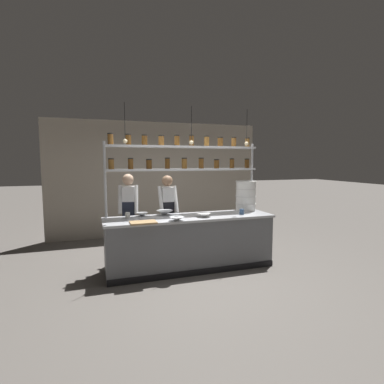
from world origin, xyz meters
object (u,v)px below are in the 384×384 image
object	(u,v)px
prep_bowl_center_back	(165,213)
chef_left	(129,212)
cutting_board	(143,222)
prep_bowl_near_left	(142,214)
container_stack	(246,196)
prep_bowl_center_front	(204,215)
chef_center	(168,212)
serving_cup_by_board	(128,215)
serving_cup_front	(242,212)
prep_bowl_near_right	(177,219)
spice_shelf_unit	(184,160)

from	to	relation	value
prep_bowl_center_back	chef_left	bearing A→B (deg)	141.31
cutting_board	prep_bowl_near_left	distance (m)	0.60
container_stack	prep_bowl_center_front	xyz separation A→B (m)	(-1.00, -0.37, -0.25)
chef_center	serving_cup_by_board	distance (m)	0.94
prep_bowl_center_front	serving_cup_front	bearing A→B (deg)	0.35
container_stack	cutting_board	distance (m)	2.15
cutting_board	serving_cup_front	bearing A→B (deg)	5.88
serving_cup_front	prep_bowl_center_front	bearing A→B (deg)	-179.65
container_stack	serving_cup_by_board	distance (m)	2.26
prep_bowl_center_front	chef_left	bearing A→B (deg)	143.60
container_stack	serving_cup_front	distance (m)	0.52
chef_left	serving_cup_front	distance (m)	2.07
chef_left	container_stack	size ratio (longest dim) A/B	2.88
prep_bowl_near_right	serving_cup_by_board	distance (m)	0.85
prep_bowl_near_left	serving_cup_by_board	bearing A→B (deg)	-153.79
spice_shelf_unit	prep_bowl_near_right	bearing A→B (deg)	-115.80
chef_center	prep_bowl_center_back	size ratio (longest dim) A/B	5.49
cutting_board	spice_shelf_unit	bearing A→B (deg)	37.41
spice_shelf_unit	cutting_board	world-z (taller)	spice_shelf_unit
container_stack	serving_cup_front	world-z (taller)	container_stack
chef_left	prep_bowl_near_left	size ratio (longest dim) A/B	7.81
spice_shelf_unit	container_stack	size ratio (longest dim) A/B	4.92
chef_center	serving_cup_front	world-z (taller)	chef_center
chef_center	prep_bowl_center_front	size ratio (longest dim) A/B	6.82
cutting_board	prep_bowl_center_back	world-z (taller)	prep_bowl_center_back
serving_cup_front	prep_bowl_center_back	bearing A→B (deg)	163.30
chef_center	prep_bowl_center_back	distance (m)	0.40
chef_left	cutting_board	xyz separation A→B (m)	(0.10, -1.04, -0.00)
serving_cup_by_board	container_stack	bearing A→B (deg)	2.31
container_stack	serving_cup_front	bearing A→B (deg)	-126.76
chef_left	prep_bowl_center_front	xyz separation A→B (m)	(1.16, -0.86, 0.01)
chef_left	chef_center	world-z (taller)	chef_left
chef_center	spice_shelf_unit	bearing A→B (deg)	-54.65
chef_left	prep_bowl_near_left	xyz separation A→B (m)	(0.18, -0.44, 0.01)
prep_bowl_center_front	prep_bowl_near_left	bearing A→B (deg)	157.17
prep_bowl_near_left	prep_bowl_center_front	xyz separation A→B (m)	(0.98, -0.41, 0.00)
chef_center	serving_cup_by_board	size ratio (longest dim) A/B	16.05
chef_left	serving_cup_by_board	world-z (taller)	chef_left
serving_cup_front	chef_left	bearing A→B (deg)	155.65
chef_left	serving_cup_front	bearing A→B (deg)	-14.24
prep_bowl_near_left	prep_bowl_center_front	distance (m)	1.07
chef_left	cutting_board	bearing A→B (deg)	-74.37
prep_bowl_near_left	prep_bowl_center_front	world-z (taller)	prep_bowl_center_front
cutting_board	prep_bowl_near_right	world-z (taller)	prep_bowl_near_right
chef_center	cutting_board	size ratio (longest dim) A/B	4.00
serving_cup_by_board	spice_shelf_unit	bearing A→B (deg)	10.12
chef_center	prep_bowl_near_left	distance (m)	0.64
chef_center	serving_cup_front	distance (m)	1.39
chef_left	prep_bowl_near_left	distance (m)	0.48
chef_left	cutting_board	distance (m)	1.04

